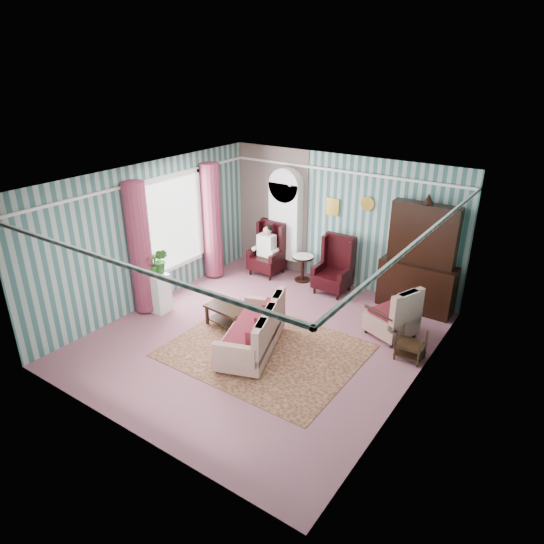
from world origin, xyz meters
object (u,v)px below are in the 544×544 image
Objects in this scene: dresser_hutch at (420,255)px; plant_stand at (156,292)px; round_side_table at (303,268)px; floral_armchair at (392,312)px; wingback_right at (333,266)px; sofa at (251,324)px; wingback_left at (267,249)px; seated_woman at (267,250)px; bookcase at (285,227)px; nest_table at (411,345)px; coffee_table at (229,316)px.

plant_stand is (-4.30, -3.02, -0.78)m from dresser_hutch.
round_side_table is 2.85m from floral_armchair.
plant_stand is (-2.55, -2.75, -0.22)m from wingback_right.
wingback_left is at bearing 10.90° from sofa.
sofa is at bearing -59.55° from seated_woman.
wingback_right is at bearing -171.23° from dresser_hutch.
nest_table is at bearing -26.92° from bookcase.
nest_table is (4.07, -1.55, -0.32)m from seated_woman.
floral_armchair is (3.50, -1.00, -0.14)m from wingback_left.
wingback_right is 1.56× the size of plant_stand.
bookcase is 0.70m from seated_woman.
seated_woman is at bearing 73.78° from plant_stand.
dresser_hutch reaches higher than wingback_left.
dresser_hutch is 1.86m from wingback_right.
coffee_table is at bearing -70.90° from wingback_left.
round_side_table is at bearing 169.99° from wingback_right.
coffee_table is (0.85, -2.45, -0.41)m from wingback_left.
dresser_hutch is at bearing -49.59° from sofa.
round_side_table is 0.33× the size of sofa.
floral_armchair is (1.81, 1.87, -0.04)m from sofa.
dresser_hutch is 2.11m from nest_table.
wingback_left is at bearing 180.00° from wingback_right.
coffee_table is (-0.05, -2.60, -0.08)m from round_side_table.
round_side_table is 0.75× the size of plant_stand.
bookcase reaches higher than wingback_left.
bookcase reaches higher than round_side_table.
dresser_hutch reaches higher than nest_table.
sofa is 2.07× the size of coffee_table.
plant_stand is at bearing -106.22° from seated_woman.
wingback_right is 1.43× the size of coffee_table.
wingback_left is at bearing 94.74° from floral_armchair.
floral_armchair is at bearing -23.20° from bookcase.
bookcase is at bearing 159.73° from round_side_table.
plant_stand is at bearing -106.22° from wingback_left.
bookcase is 0.95× the size of dresser_hutch.
coffee_table is (-0.84, 0.41, -0.30)m from sofa.
coffee_table is (-2.65, -1.45, -0.26)m from floral_armchair.
plant_stand is (-4.87, -1.20, 0.13)m from nest_table.
coffee_table is (-0.90, -2.45, -0.41)m from wingback_right.
wingback_right is 2.65m from coffee_table.
wingback_right is at bearing 69.86° from coffee_table.
seated_woman is (-3.50, -0.27, -0.59)m from dresser_hutch.
round_side_table is at bearing -4.96° from sofa.
nest_table is at bearing -33.75° from wingback_right.
nest_table is 0.30× the size of sofa.
wingback_left reaches higher than seated_woman.
dresser_hutch is 3.93× the size of round_side_table.
plant_stand reaches higher than round_side_table.
nest_table is at bearing -80.63° from sofa.
plant_stand reaches higher than coffee_table.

